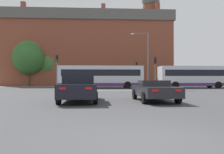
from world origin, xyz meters
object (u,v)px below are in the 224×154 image
object	(u,v)px
traffic_light_near_right	(155,68)
pedestrian_waiting	(133,82)
car_saloon_left	(79,87)
street_lamp_junction	(145,54)
bus_crossing_lead	(101,76)
traffic_light_far_right	(137,70)
pedestrian_walking_east	(111,81)
car_roadster_right	(154,90)
traffic_light_near_left	(57,67)
bus_crossing_trailing	(193,76)

from	to	relation	value
traffic_light_near_right	pedestrian_waiting	world-z (taller)	traffic_light_near_right
car_saloon_left	street_lamp_junction	xyz separation A→B (m)	(7.30, 16.63, 3.88)
car_saloon_left	bus_crossing_lead	xyz separation A→B (m)	(1.33, 19.18, 0.93)
traffic_light_far_right	pedestrian_walking_east	xyz separation A→B (m)	(-4.53, 0.48, -1.92)
car_saloon_left	car_roadster_right	xyz separation A→B (m)	(4.37, -0.05, -0.18)
traffic_light_near_right	street_lamp_junction	xyz separation A→B (m)	(-0.42, 3.85, 2.03)
car_roadster_right	pedestrian_waiting	bearing A→B (deg)	82.47
bus_crossing_lead	traffic_light_near_right	size ratio (longest dim) A/B	3.07
car_saloon_left	pedestrian_walking_east	size ratio (longest dim) A/B	2.82
bus_crossing_lead	pedestrian_waiting	world-z (taller)	bus_crossing_lead
car_roadster_right	traffic_light_near_left	xyz separation A→B (m)	(-8.19, 12.91, 2.14)
bus_crossing_lead	street_lamp_junction	size ratio (longest dim) A/B	1.58
car_roadster_right	pedestrian_waiting	size ratio (longest dim) A/B	2.87
car_saloon_left	traffic_light_near_left	size ratio (longest dim) A/B	1.20
bus_crossing_trailing	bus_crossing_lead	bearing A→B (deg)	-90.83
bus_crossing_trailing	traffic_light_far_right	bearing A→B (deg)	-134.06
bus_crossing_trailing	traffic_light_near_left	size ratio (longest dim) A/B	2.45
traffic_light_near_right	street_lamp_junction	distance (m)	4.37
bus_crossing_trailing	pedestrian_walking_east	distance (m)	14.05
street_lamp_junction	traffic_light_far_right	bearing A→B (deg)	87.43
traffic_light_near_left	street_lamp_junction	world-z (taller)	street_lamp_junction
traffic_light_near_right	car_roadster_right	bearing A→B (deg)	-104.62
traffic_light_near_right	street_lamp_junction	world-z (taller)	street_lamp_junction
car_roadster_right	street_lamp_junction	distance (m)	17.41
car_roadster_right	bus_crossing_lead	world-z (taller)	bus_crossing_lead
bus_crossing_trailing	pedestrian_waiting	xyz separation A→B (m)	(-7.88, 7.61, -0.83)
car_roadster_right	bus_crossing_trailing	xyz separation A→B (m)	(10.65, 19.03, 1.10)
car_saloon_left	traffic_light_far_right	xyz separation A→B (m)	(7.72, 26.04, 2.15)
bus_crossing_trailing	traffic_light_near_left	bearing A→B (deg)	-72.00
pedestrian_walking_east	car_roadster_right	bearing A→B (deg)	61.22
traffic_light_near_left	pedestrian_waiting	distance (m)	17.66
bus_crossing_lead	pedestrian_walking_east	size ratio (longest dim) A/B	6.91
car_saloon_left	traffic_light_near_left	world-z (taller)	traffic_light_near_left
car_roadster_right	pedestrian_walking_east	bearing A→B (deg)	90.96
traffic_light_near_left	street_lamp_junction	xyz separation A→B (m)	(11.11, 3.77, 1.93)
street_lamp_junction	traffic_light_near_right	bearing A→B (deg)	-83.75
car_roadster_right	pedestrian_walking_east	world-z (taller)	pedestrian_walking_east
traffic_light_far_right	pedestrian_waiting	xyz separation A→B (m)	(-0.58, 0.54, -2.06)
traffic_light_near_right	traffic_light_far_right	world-z (taller)	traffic_light_far_right
traffic_light_far_right	pedestrian_walking_east	distance (m)	4.95
bus_crossing_trailing	pedestrian_waiting	bearing A→B (deg)	-134.00
car_saloon_left	pedestrian_waiting	size ratio (longest dim) A/B	3.17
bus_crossing_lead	pedestrian_waiting	bearing A→B (deg)	141.87
traffic_light_far_right	street_lamp_junction	size ratio (longest dim) A/B	0.58
traffic_light_near_left	traffic_light_near_right	distance (m)	11.53
traffic_light_far_right	pedestrian_walking_east	size ratio (longest dim) A/B	2.52
bus_crossing_lead	traffic_light_far_right	bearing A→B (deg)	137.04
bus_crossing_lead	traffic_light_far_right	xyz separation A→B (m)	(6.39, 6.87, 1.22)
traffic_light_near_left	traffic_light_far_right	distance (m)	17.52
car_saloon_left	car_roadster_right	bearing A→B (deg)	-2.35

